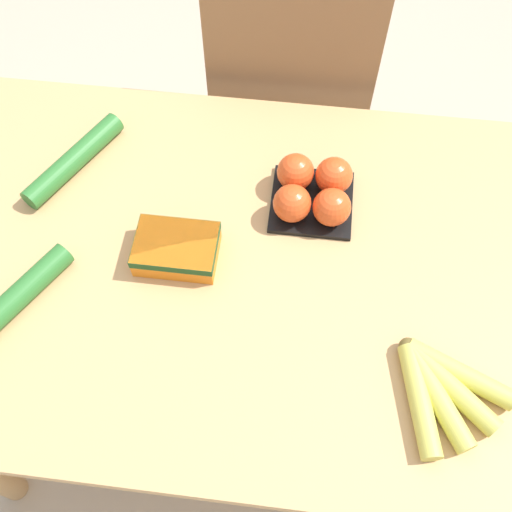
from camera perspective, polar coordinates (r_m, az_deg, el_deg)
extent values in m
plane|color=#B7A88E|center=(1.79, 0.00, -12.21)|extent=(12.00, 12.00, 0.00)
cube|color=tan|center=(1.14, 0.00, -1.14)|extent=(1.33, 0.84, 0.03)
cylinder|color=tan|center=(1.77, -18.45, 5.42)|extent=(0.06, 0.06, 0.69)
cylinder|color=tan|center=(1.72, 21.94, 1.40)|extent=(0.06, 0.06, 0.69)
cube|color=#8E6642|center=(1.75, 3.32, 14.38)|extent=(0.42, 0.41, 0.03)
cube|color=#8E6642|center=(1.43, 3.26, 16.54)|extent=(0.39, 0.02, 0.51)
cylinder|color=#8E6642|center=(2.05, 8.51, 12.58)|extent=(0.04, 0.04, 0.45)
cylinder|color=#8E6642|center=(2.05, -1.79, 13.50)|extent=(0.04, 0.04, 0.45)
cylinder|color=#8E6642|center=(1.83, 8.17, 4.82)|extent=(0.04, 0.04, 0.45)
cylinder|color=#8E6642|center=(1.84, -3.10, 5.85)|extent=(0.04, 0.04, 0.45)
sphere|color=brown|center=(1.07, 14.26, -8.39)|extent=(0.03, 0.03, 0.03)
cylinder|color=#CCC651|center=(1.04, 15.31, -13.12)|extent=(0.07, 0.19, 0.04)
cylinder|color=#CCC651|center=(1.05, 16.82, -12.66)|extent=(0.12, 0.18, 0.04)
cylinder|color=#CCC651|center=(1.06, 18.03, -11.77)|extent=(0.16, 0.15, 0.04)
cylinder|color=#CCC651|center=(1.08, 18.81, -10.55)|extent=(0.19, 0.11, 0.04)
cube|color=black|center=(1.20, 5.32, 5.15)|extent=(0.16, 0.16, 0.01)
sphere|color=#DB4C1E|center=(1.15, 3.46, 5.03)|extent=(0.07, 0.07, 0.07)
sphere|color=#DB4C1E|center=(1.15, 7.23, 4.64)|extent=(0.07, 0.07, 0.07)
sphere|color=#DB4C1E|center=(1.19, 3.79, 7.99)|extent=(0.07, 0.07, 0.07)
sphere|color=#DB4C1E|center=(1.19, 7.44, 7.59)|extent=(0.07, 0.07, 0.07)
cube|color=orange|center=(1.12, -7.59, 0.56)|extent=(0.15, 0.11, 0.05)
cube|color=#19471E|center=(1.11, -7.69, 0.99)|extent=(0.15, 0.11, 0.02)
cylinder|color=#2D702D|center=(1.30, -16.94, 8.76)|extent=(0.16, 0.25, 0.04)
cylinder|color=#2D702D|center=(1.15, -22.14, -4.01)|extent=(0.17, 0.24, 0.04)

